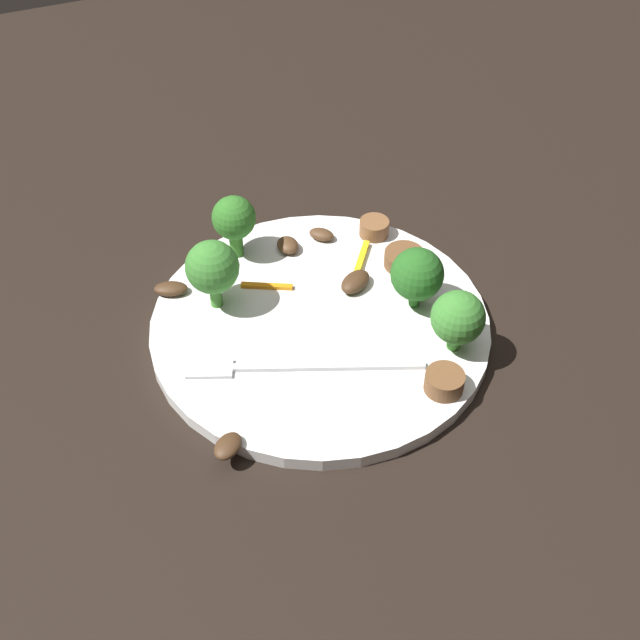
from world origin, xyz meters
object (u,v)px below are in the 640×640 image
(broccoli_floret_0, at_px, (458,318))
(broccoli_floret_2, at_px, (212,268))
(mushroom_1, at_px, (322,234))
(mushroom_2, at_px, (355,282))
(pepper_strip_0, at_px, (362,258))
(mushroom_4, at_px, (288,245))
(plate, at_px, (320,325))
(broccoli_floret_3, at_px, (234,219))
(sausage_slice_0, at_px, (374,228))
(sausage_slice_1, at_px, (404,259))
(mushroom_0, at_px, (171,289))
(broccoli_floret_1, at_px, (417,275))
(sausage_slice_2, at_px, (444,382))
(fork, at_px, (287,367))
(mushroom_3, at_px, (228,446))
(pepper_strip_2, at_px, (267,286))

(broccoli_floret_0, bearing_deg, broccoli_floret_2, -37.35)
(mushroom_1, distance_m, mushroom_2, 0.07)
(broccoli_floret_2, distance_m, pepper_strip_0, 0.14)
(mushroom_1, bearing_deg, mushroom_4, 4.48)
(plate, relative_size, broccoli_floret_2, 4.39)
(broccoli_floret_3, bearing_deg, broccoli_floret_2, 56.07)
(sausage_slice_0, relative_size, sausage_slice_1, 0.76)
(sausage_slice_0, height_order, mushroom_0, sausage_slice_0)
(plate, relative_size, broccoli_floret_1, 5.00)
(plate, height_order, mushroom_0, mushroom_0)
(sausage_slice_2, height_order, mushroom_0, sausage_slice_2)
(fork, relative_size, sausage_slice_2, 5.84)
(mushroom_0, relative_size, mushroom_3, 1.14)
(plate, relative_size, mushroom_3, 11.11)
(broccoli_floret_2, distance_m, mushroom_4, 0.09)
(mushroom_4, relative_size, pepper_strip_2, 0.52)
(broccoli_floret_2, bearing_deg, broccoli_floret_0, 142.65)
(mushroom_1, distance_m, mushroom_3, 0.24)
(mushroom_1, bearing_deg, broccoli_floret_0, 104.57)
(mushroom_0, xyz_separation_m, mushroom_4, (-0.11, -0.01, 0.00))
(broccoli_floret_2, bearing_deg, broccoli_floret_3, -123.93)
(plate, bearing_deg, fork, 41.33)
(mushroom_1, xyz_separation_m, mushroom_2, (-0.00, 0.07, 0.00))
(broccoli_floret_2, bearing_deg, mushroom_2, 167.14)
(broccoli_floret_1, height_order, mushroom_1, broccoli_floret_1)
(sausage_slice_1, xyz_separation_m, sausage_slice_2, (0.04, 0.13, 0.00))
(broccoli_floret_2, xyz_separation_m, sausage_slice_2, (-0.13, 0.15, -0.03))
(sausage_slice_2, relative_size, pepper_strip_0, 0.70)
(mushroom_0, bearing_deg, broccoli_floret_3, -158.89)
(broccoli_floret_2, xyz_separation_m, sausage_slice_1, (-0.16, 0.02, -0.03))
(mushroom_1, height_order, pepper_strip_2, mushroom_1)
(plate, relative_size, mushroom_2, 8.81)
(broccoli_floret_0, distance_m, pepper_strip_2, 0.16)
(mushroom_0, xyz_separation_m, pepper_strip_0, (-0.16, 0.02, -0.00))
(fork, xyz_separation_m, mushroom_4, (-0.05, -0.13, 0.00))
(sausage_slice_2, bearing_deg, plate, -61.34)
(broccoli_floret_1, xyz_separation_m, sausage_slice_2, (0.02, 0.09, -0.02))
(mushroom_3, bearing_deg, mushroom_4, -122.60)
(broccoli_floret_0, relative_size, sausage_slice_0, 2.00)
(broccoli_floret_1, relative_size, mushroom_0, 1.95)
(broccoli_floret_1, bearing_deg, pepper_strip_2, -32.61)
(sausage_slice_1, relative_size, mushroom_4, 1.53)
(mushroom_0, bearing_deg, fork, 116.24)
(sausage_slice_1, relative_size, mushroom_3, 1.41)
(plate, height_order, pepper_strip_0, pepper_strip_0)
(broccoli_floret_1, height_order, mushroom_2, broccoli_floret_1)
(broccoli_floret_2, bearing_deg, sausage_slice_2, 129.68)
(pepper_strip_0, bearing_deg, broccoli_floret_0, 100.08)
(mushroom_2, bearing_deg, mushroom_4, -63.07)
(mushroom_2, relative_size, mushroom_4, 1.37)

